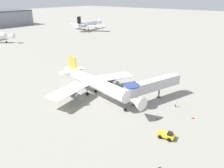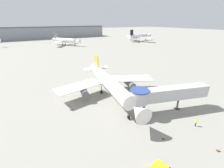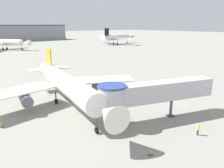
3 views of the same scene
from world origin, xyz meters
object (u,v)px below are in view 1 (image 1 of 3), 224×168
at_px(traffic_cone_near_nose, 157,118).
at_px(background_jet_black_tail, 88,24).
at_px(main_airplane, 96,83).
at_px(pushback_tug_yellow, 166,135).
at_px(traffic_cone_apron_front, 193,117).
at_px(ground_crew_marshaller, 176,104).
at_px(traffic_cone_port_wing, 69,112).
at_px(jet_bridge, 149,86).

relative_size(traffic_cone_near_nose, background_jet_black_tail, 0.02).
relative_size(main_airplane, traffic_cone_near_nose, 45.09).
xyz_separation_m(main_airplane, background_jet_black_tail, (90.37, 93.25, 1.10)).
bearing_deg(pushback_tug_yellow, traffic_cone_apron_front, -17.48).
height_order(main_airplane, traffic_cone_near_nose, main_airplane).
bearing_deg(main_airplane, ground_crew_marshaller, -59.04).
height_order(main_airplane, ground_crew_marshaller, main_airplane).
relative_size(traffic_cone_port_wing, traffic_cone_near_nose, 1.14).
bearing_deg(ground_crew_marshaller, background_jet_black_tail, 172.41).
distance_m(traffic_cone_port_wing, traffic_cone_apron_front, 30.01).
xyz_separation_m(pushback_tug_yellow, traffic_cone_near_nose, (5.36, 4.95, -0.35)).
distance_m(main_airplane, pushback_tug_yellow, 25.67).
relative_size(main_airplane, ground_crew_marshaller, 19.79).
bearing_deg(traffic_cone_port_wing, traffic_cone_near_nose, -57.67).
height_order(main_airplane, background_jet_black_tail, background_jet_black_tail).
distance_m(main_airplane, ground_crew_marshaller, 22.57).
bearing_deg(traffic_cone_near_nose, traffic_cone_port_wing, 122.33).
bearing_deg(jet_bridge, main_airplane, 135.04).
height_order(pushback_tug_yellow, traffic_cone_port_wing, pushback_tug_yellow).
xyz_separation_m(traffic_cone_near_nose, traffic_cone_apron_front, (5.60, -6.53, 0.02)).
distance_m(jet_bridge, ground_crew_marshaller, 8.36).
bearing_deg(pushback_tug_yellow, jet_bridge, 33.88).
height_order(jet_bridge, background_jet_black_tail, background_jet_black_tail).
xyz_separation_m(pushback_tug_yellow, traffic_cone_apron_front, (10.96, -1.59, -0.33)).
bearing_deg(ground_crew_marshaller, main_airplane, -129.87).
relative_size(main_airplane, traffic_cone_port_wing, 39.51).
relative_size(traffic_cone_port_wing, traffic_cone_apron_front, 1.08).
distance_m(pushback_tug_yellow, background_jet_black_tail, 152.14).
bearing_deg(traffic_cone_apron_front, traffic_cone_near_nose, 130.58).
bearing_deg(main_airplane, pushback_tug_yellow, -93.33).
bearing_deg(traffic_cone_near_nose, traffic_cone_apron_front, -49.42).
bearing_deg(ground_crew_marshaller, pushback_tug_yellow, -45.18).
bearing_deg(traffic_cone_near_nose, pushback_tug_yellow, -137.31).
relative_size(traffic_cone_apron_front, ground_crew_marshaller, 0.46).
bearing_deg(traffic_cone_port_wing, pushback_tug_yellow, -75.16).
bearing_deg(traffic_cone_near_nose, main_airplane, 89.82).
height_order(main_airplane, traffic_cone_port_wing, main_airplane).
height_order(traffic_cone_near_nose, background_jet_black_tail, background_jet_black_tail).
xyz_separation_m(traffic_cone_near_nose, ground_crew_marshaller, (8.43, -0.81, 0.60)).
bearing_deg(jet_bridge, traffic_cone_near_nose, -118.84).
relative_size(pushback_tug_yellow, traffic_cone_apron_front, 4.92).
distance_m(jet_bridge, traffic_cone_near_nose, 10.46).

